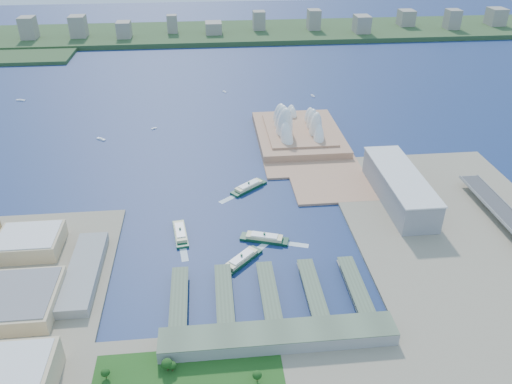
{
  "coord_description": "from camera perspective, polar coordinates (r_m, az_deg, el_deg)",
  "views": [
    {
      "loc": [
        -33.74,
        -430.35,
        327.51
      ],
      "look_at": [
        18.76,
        90.42,
        18.0
      ],
      "focal_mm": 35.0,
      "sensor_mm": 36.0,
      "label": 1
    }
  ],
  "objects": [
    {
      "name": "toaster_building",
      "position": [
        637.99,
        16.05,
        0.53
      ],
      "size": [
        45.0,
        155.0,
        35.0
      ],
      "primitive_type": "cube",
      "color": "gray",
      "rests_on": "east_land"
    },
    {
      "name": "far_skyline",
      "position": [
        1420.27,
        -4.52,
        18.81
      ],
      "size": [
        1900.0,
        140.0,
        55.0
      ],
      "primitive_type": null,
      "color": "gray",
      "rests_on": "far_shore"
    },
    {
      "name": "boat_a",
      "position": [
        822.61,
        -17.29,
        5.82
      ],
      "size": [
        15.13,
        13.01,
        3.09
      ],
      "primitive_type": null,
      "rotation": [
        0.0,
        0.0,
        0.91
      ],
      "color": "white",
      "rests_on": "ground"
    },
    {
      "name": "boat_e",
      "position": [
        994.19,
        -3.63,
        11.38
      ],
      "size": [
        7.65,
        10.18,
        2.43
      ],
      "primitive_type": null,
      "rotation": [
        0.0,
        0.0,
        0.52
      ],
      "color": "white",
      "rests_on": "ground"
    },
    {
      "name": "ferry_d",
      "position": [
        552.32,
        0.96,
        -5.13
      ],
      "size": [
        54.88,
        29.51,
        10.08
      ],
      "primitive_type": null,
      "rotation": [
        0.0,
        0.0,
        1.25
      ],
      "color": "#0E3922",
      "rests_on": "ground"
    },
    {
      "name": "peninsula",
      "position": [
        776.41,
        5.29,
        5.63
      ],
      "size": [
        135.0,
        220.0,
        3.0
      ],
      "primitive_type": "cube",
      "color": "tan",
      "rests_on": "ground"
    },
    {
      "name": "far_shore",
      "position": [
        1446.92,
        -4.49,
        17.67
      ],
      "size": [
        2200.0,
        260.0,
        12.0
      ],
      "primitive_type": "cube",
      "color": "#2D4926",
      "rests_on": "ground"
    },
    {
      "name": "east_land",
      "position": [
        570.86,
        24.44,
        -7.45
      ],
      "size": [
        240.0,
        500.0,
        3.0
      ],
      "primitive_type": "cube",
      "color": "gray",
      "rests_on": "ground"
    },
    {
      "name": "ferry_c",
      "position": [
        521.98,
        -1.66,
        -7.57
      ],
      "size": [
        47.15,
        47.57,
        10.1
      ],
      "primitive_type": null,
      "rotation": [
        0.0,
        0.0,
        2.36
      ],
      "color": "#0E3922",
      "rests_on": "ground"
    },
    {
      "name": "boat_d",
      "position": [
        1044.71,
        -25.29,
        9.49
      ],
      "size": [
        18.03,
        9.42,
        2.99
      ],
      "primitive_type": null,
      "rotation": [
        0.0,
        0.0,
        1.24
      ],
      "color": "white",
      "rests_on": "ground"
    },
    {
      "name": "terminal_building",
      "position": [
        437.1,
        2.58,
        -16.22
      ],
      "size": [
        200.0,
        28.0,
        12.0
      ],
      "primitive_type": "cube",
      "color": "gray",
      "rests_on": "south_land"
    },
    {
      "name": "boat_b",
      "position": [
        841.81,
        -11.58,
        7.15
      ],
      "size": [
        9.15,
        7.02,
        2.37
      ],
      "primitive_type": null,
      "rotation": [
        0.0,
        0.0,
        2.09
      ],
      "color": "white",
      "rests_on": "ground"
    },
    {
      "name": "boat_c",
      "position": [
        976.61,
        6.51,
        10.89
      ],
      "size": [
        5.97,
        11.84,
        2.56
      ],
      "primitive_type": null,
      "rotation": [
        0.0,
        0.0,
        3.39
      ],
      "color": "white",
      "rests_on": "ground"
    },
    {
      "name": "ferry_a",
      "position": [
        566.94,
        -8.65,
        -4.48
      ],
      "size": [
        20.12,
        53.78,
        9.92
      ],
      "primitive_type": null,
      "rotation": [
        0.0,
        0.0,
        0.13
      ],
      "color": "#0E3922",
      "rests_on": "ground"
    },
    {
      "name": "ground",
      "position": [
        541.85,
        -1.02,
        -6.6
      ],
      "size": [
        3000.0,
        3000.0,
        0.0
      ],
      "primitive_type": "plane",
      "color": "#0F1B46",
      "rests_on": "ground"
    },
    {
      "name": "ferry_b",
      "position": [
        647.93,
        -0.83,
        0.75
      ],
      "size": [
        50.35,
        44.41,
        10.16
      ],
      "primitive_type": null,
      "rotation": [
        0.0,
        0.0,
        -0.89
      ],
      "color": "#0E3922",
      "rests_on": "ground"
    },
    {
      "name": "ferry_wharves",
      "position": [
        482.48,
        1.44,
        -11.42
      ],
      "size": [
        184.0,
        90.0,
        9.3
      ],
      "primitive_type": null,
      "color": "#4E5E47",
      "rests_on": "ground"
    },
    {
      "name": "opera_house",
      "position": [
        781.77,
        4.95,
        8.27
      ],
      "size": [
        134.0,
        180.0,
        58.0
      ],
      "primitive_type": null,
      "color": "white",
      "rests_on": "peninsula"
    }
  ]
}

